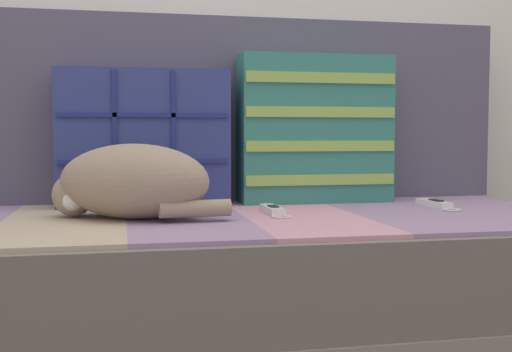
% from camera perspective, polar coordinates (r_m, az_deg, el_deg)
% --- Properties ---
extents(couch, '(1.81, 0.89, 0.41)m').
position_cam_1_polar(couch, '(1.68, -1.49, -10.38)').
color(couch, gray).
rests_on(couch, ground_plane).
extents(sofa_backrest, '(1.77, 0.14, 0.55)m').
position_cam_1_polar(sofa_backrest, '(2.00, -3.47, 5.88)').
color(sofa_backrest, '#514C60').
rests_on(sofa_backrest, couch).
extents(throw_pillow_quilted, '(0.48, 0.14, 0.38)m').
position_cam_1_polar(throw_pillow_quilted, '(1.83, -9.96, 3.33)').
color(throw_pillow_quilted, navy).
rests_on(throw_pillow_quilted, couch).
extents(throw_pillow_striped, '(0.45, 0.14, 0.43)m').
position_cam_1_polar(throw_pillow_striped, '(1.91, 5.26, 4.17)').
color(throw_pillow_striped, '#337A70').
rests_on(throw_pillow_striped, couch).
extents(sleeping_cat, '(0.43, 0.34, 0.18)m').
position_cam_1_polar(sleeping_cat, '(1.55, -11.23, -0.63)').
color(sleeping_cat, gray).
rests_on(sleeping_cat, couch).
extents(game_remote_near, '(0.05, 0.19, 0.02)m').
position_cam_1_polar(game_remote_near, '(1.84, 15.66, -2.42)').
color(game_remote_near, white).
rests_on(game_remote_near, couch).
extents(game_remote_far, '(0.05, 0.18, 0.02)m').
position_cam_1_polar(game_remote_far, '(1.63, 1.52, -3.07)').
color(game_remote_far, white).
rests_on(game_remote_far, couch).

